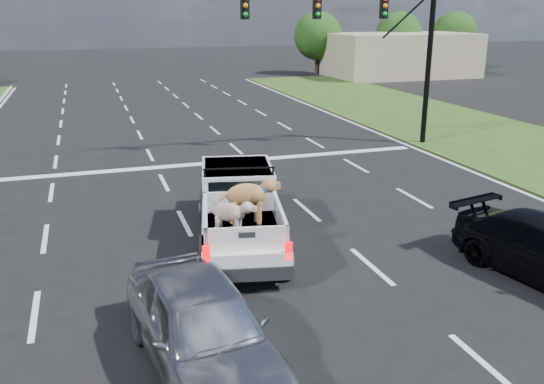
{
  "coord_description": "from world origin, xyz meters",
  "views": [
    {
      "loc": [
        -3.97,
        -10.45,
        5.44
      ],
      "look_at": [
        0.07,
        2.0,
        1.3
      ],
      "focal_mm": 38.0,
      "sensor_mm": 36.0,
      "label": 1
    }
  ],
  "objects": [
    {
      "name": "silver_sedan",
      "position": [
        -2.57,
        -2.65,
        0.75
      ],
      "size": [
        2.26,
        4.59,
        1.51
      ],
      "primitive_type": "imported",
      "rotation": [
        0.0,
        0.0,
        0.11
      ],
      "color": "#A5A8AC",
      "rests_on": "ground"
    },
    {
      "name": "tree_far_f",
      "position": [
        30.0,
        38.0,
        3.29
      ],
      "size": [
        4.2,
        4.2,
        5.4
      ],
      "color": "#332114",
      "rests_on": "ground"
    },
    {
      "name": "tree_far_e",
      "position": [
        24.0,
        38.0,
        3.29
      ],
      "size": [
        4.2,
        4.2,
        5.4
      ],
      "color": "#332114",
      "rests_on": "ground"
    },
    {
      "name": "building_right",
      "position": [
        22.0,
        34.0,
        1.8
      ],
      "size": [
        12.0,
        7.0,
        3.6
      ],
      "primitive_type": "cube",
      "color": "tan",
      "rests_on": "ground"
    },
    {
      "name": "traffic_signal",
      "position": [
        7.2,
        10.5,
        4.73
      ],
      "size": [
        9.11,
        0.31,
        7.0
      ],
      "color": "black",
      "rests_on": "ground"
    },
    {
      "name": "tree_far_d",
      "position": [
        16.0,
        38.0,
        3.29
      ],
      "size": [
        4.2,
        4.2,
        5.4
      ],
      "color": "#332114",
      "rests_on": "ground"
    },
    {
      "name": "ground",
      "position": [
        0.0,
        0.0,
        0.0
      ],
      "size": [
        160.0,
        160.0,
        0.0
      ],
      "primitive_type": "plane",
      "color": "black",
      "rests_on": "ground"
    },
    {
      "name": "pickup_truck",
      "position": [
        -0.69,
        2.19,
        0.9
      ],
      "size": [
        2.8,
        5.35,
        1.91
      ],
      "rotation": [
        0.0,
        0.0,
        -0.2
      ],
      "color": "black",
      "rests_on": "ground"
    },
    {
      "name": "road_markings",
      "position": [
        0.0,
        6.56,
        0.01
      ],
      "size": [
        17.75,
        60.0,
        0.01
      ],
      "color": "silver",
      "rests_on": "ground"
    }
  ]
}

